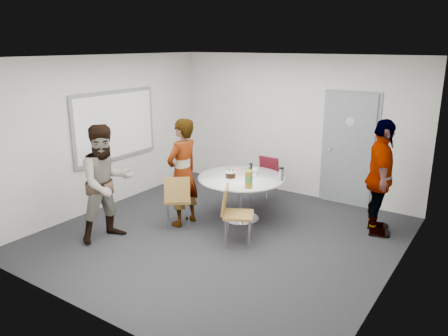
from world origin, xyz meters
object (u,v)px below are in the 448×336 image
Objects in this scene: whiteboard at (115,126)px; chair_near_left at (177,196)px; table at (242,183)px; person_right at (380,178)px; door at (349,150)px; chair_near_right at (233,209)px; chair_far at (266,176)px; person_main at (183,173)px; person_left at (107,183)px.

chair_near_left is at bearing -11.25° from whiteboard.
table is 2.16m from person_right.
person_right is (0.85, -1.05, -0.12)m from door.
chair_near_right is at bearing -6.65° from whiteboard.
chair_near_right is 1.03× the size of chair_far.
chair_near_right is at bearing 104.19° from chair_far.
door is at bearing -146.71° from chair_far.
table is 0.90m from chair_near_right.
person_right is (2.10, -0.25, 0.38)m from chair_far.
person_left is (-0.58, -1.07, 0.00)m from person_main.
whiteboard is 1.77m from person_main.
door is 2.39× the size of chair_near_right.
chair_near_left is 0.39m from person_main.
door is at bearing -18.93° from person_left.
chair_near_left is at bearing -18.52° from person_left.
whiteboard is 2.14× the size of chair_near_right.
chair_near_left is (1.70, -0.34, -0.91)m from whiteboard.
chair_near_left is 0.49× the size of person_right.
person_main is at bearing -127.76° from door.
door is 1.17× the size of person_right.
whiteboard is at bearing -92.58° from person_main.
chair_near_right is (-0.82, -2.60, -0.49)m from door.
chair_near_left is 0.50× the size of person_left.
whiteboard is 2.90m from chair_near_right.
door is 1.36m from person_right.
chair_far is at bearing 32.73° from whiteboard.
person_left is 4.13m from person_right.
person_left reaches higher than chair_near_right.
whiteboard is at bearing -123.67° from chair_near_right.
person_main is at bearing 69.60° from chair_far.
chair_near_left is 1.13m from person_left.
person_main reaches higher than chair_near_left.
chair_near_right is 0.49× the size of person_right.
table is at bearing 12.01° from whiteboard.
person_main is at bearing -125.71° from chair_near_right.
chair_far is 2.99m from person_left.
table is at bearing 135.58° from person_main.
whiteboard is (-3.56, -2.28, 0.42)m from door.
person_left is at bearing -126.96° from table.
chair_near_left is 1.92m from chair_far.
chair_near_left is at bearing -115.96° from chair_near_right.
table is 1.10m from chair_near_left.
door is 2.16m from table.
door is at bearing 15.63° from chair_near_left.
table is 0.99m from chair_far.
table reaches higher than chair_near_left.
person_right reaches higher than chair_far.
person_main reaches higher than chair_near_right.
person_right is (3.32, 2.46, 0.02)m from person_left.
person_left is (-1.65, -0.90, 0.34)m from chair_near_right.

